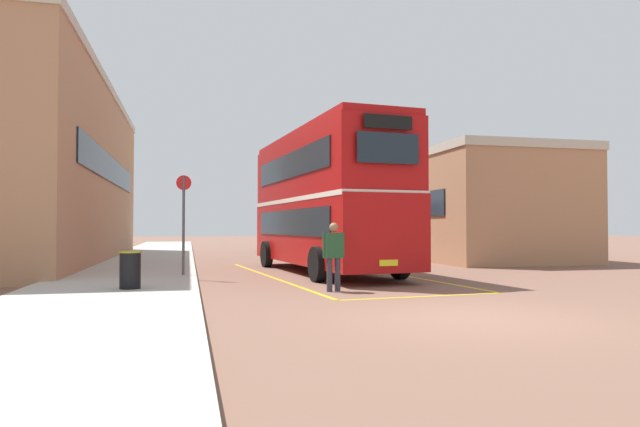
# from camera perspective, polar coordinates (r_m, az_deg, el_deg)

# --- Properties ---
(ground_plane) EXTENTS (135.60, 135.60, 0.00)m
(ground_plane) POSITION_cam_1_polar(r_m,az_deg,el_deg) (23.69, -1.76, -5.14)
(ground_plane) COLOR brown
(sidewalk_left) EXTENTS (4.00, 57.60, 0.14)m
(sidewalk_left) POSITION_cam_1_polar(r_m,az_deg,el_deg) (25.66, -17.30, -4.63)
(sidewalk_left) COLOR #B2ADA3
(sidewalk_left) RESTS_ON ground
(brick_building_left) EXTENTS (5.60, 20.93, 7.79)m
(brick_building_left) POSITION_cam_1_polar(r_m,az_deg,el_deg) (26.94, -26.41, 3.77)
(brick_building_left) COLOR #AD7A56
(brick_building_left) RESTS_ON ground
(depot_building_right) EXTENTS (6.41, 14.84, 5.04)m
(depot_building_right) POSITION_cam_1_polar(r_m,az_deg,el_deg) (29.74, 13.41, 0.53)
(depot_building_right) COLOR #AD7A56
(depot_building_right) RESTS_ON ground
(double_decker_bus) EXTENTS (3.56, 10.08, 4.75)m
(double_decker_bus) POSITION_cam_1_polar(r_m,az_deg,el_deg) (19.04, 0.46, 1.50)
(double_decker_bus) COLOR black
(double_decker_bus) RESTS_ON ground
(single_deck_bus) EXTENTS (2.86, 8.29, 3.02)m
(single_deck_bus) POSITION_cam_1_polar(r_m,az_deg,el_deg) (33.98, -1.05, -1.23)
(single_deck_bus) COLOR black
(single_deck_bus) RESTS_ON ground
(pedestrian_boarding) EXTENTS (0.55, 0.30, 1.66)m
(pedestrian_boarding) POSITION_cam_1_polar(r_m,az_deg,el_deg) (13.44, 1.40, -3.95)
(pedestrian_boarding) COLOR #2D2D38
(pedestrian_boarding) RESTS_ON ground
(litter_bin) EXTENTS (0.50, 0.50, 0.86)m
(litter_bin) POSITION_cam_1_polar(r_m,az_deg,el_deg) (13.53, -18.88, -5.48)
(litter_bin) COLOR black
(litter_bin) RESTS_ON sidewalk_left
(bus_stop_sign) EXTENTS (0.44, 0.10, 2.95)m
(bus_stop_sign) POSITION_cam_1_polar(r_m,az_deg,el_deg) (16.94, -13.81, -0.19)
(bus_stop_sign) COLOR #4C4C51
(bus_stop_sign) RESTS_ON sidewalk_left
(bay_marking_yellow) EXTENTS (5.39, 12.28, 0.01)m
(bay_marking_yellow) POSITION_cam_1_polar(r_m,az_deg,el_deg) (17.30, 2.25, -6.53)
(bay_marking_yellow) COLOR gold
(bay_marking_yellow) RESTS_ON ground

